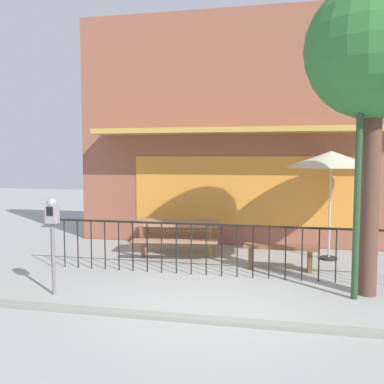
{
  "coord_description": "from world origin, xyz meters",
  "views": [
    {
      "loc": [
        0.94,
        -6.07,
        2.2
      ],
      "look_at": [
        -0.79,
        2.03,
        1.51
      ],
      "focal_mm": 40.2,
      "sensor_mm": 36.0,
      "label": 1
    }
  ],
  "objects_px": {
    "patio_bench": "(280,252)",
    "parking_meter_near": "(52,220)",
    "street_tree": "(375,53)",
    "street_lamp": "(360,127)",
    "picnic_table_left": "(177,229)",
    "patio_umbrella": "(331,160)"
  },
  "relations": [
    {
      "from": "patio_bench",
      "to": "parking_meter_near",
      "type": "bearing_deg",
      "value": -146.93
    },
    {
      "from": "patio_bench",
      "to": "street_tree",
      "type": "xyz_separation_m",
      "value": [
        1.37,
        -1.25,
        3.42
      ]
    },
    {
      "from": "patio_bench",
      "to": "street_tree",
      "type": "height_order",
      "value": "street_tree"
    },
    {
      "from": "street_lamp",
      "to": "parking_meter_near",
      "type": "bearing_deg",
      "value": -170.45
    },
    {
      "from": "parking_meter_near",
      "to": "street_lamp",
      "type": "height_order",
      "value": "street_lamp"
    },
    {
      "from": "parking_meter_near",
      "to": "patio_bench",
      "type": "bearing_deg",
      "value": 33.07
    },
    {
      "from": "street_lamp",
      "to": "patio_bench",
      "type": "bearing_deg",
      "value": 127.28
    },
    {
      "from": "picnic_table_left",
      "to": "patio_umbrella",
      "type": "height_order",
      "value": "patio_umbrella"
    },
    {
      "from": "picnic_table_left",
      "to": "patio_bench",
      "type": "relative_size",
      "value": 1.4
    },
    {
      "from": "parking_meter_near",
      "to": "street_tree",
      "type": "xyz_separation_m",
      "value": [
        4.88,
        1.04,
        2.57
      ]
    },
    {
      "from": "patio_umbrella",
      "to": "patio_bench",
      "type": "distance_m",
      "value": 2.31
    },
    {
      "from": "picnic_table_left",
      "to": "street_tree",
      "type": "bearing_deg",
      "value": -28.47
    },
    {
      "from": "patio_umbrella",
      "to": "parking_meter_near",
      "type": "height_order",
      "value": "patio_umbrella"
    },
    {
      "from": "patio_umbrella",
      "to": "street_tree",
      "type": "bearing_deg",
      "value": -81.29
    },
    {
      "from": "picnic_table_left",
      "to": "street_lamp",
      "type": "height_order",
      "value": "street_lamp"
    },
    {
      "from": "street_tree",
      "to": "street_lamp",
      "type": "relative_size",
      "value": 1.21
    },
    {
      "from": "picnic_table_left",
      "to": "parking_meter_near",
      "type": "relative_size",
      "value": 1.26
    },
    {
      "from": "picnic_table_left",
      "to": "street_tree",
      "type": "distance_m",
      "value": 5.17
    },
    {
      "from": "patio_umbrella",
      "to": "parking_meter_near",
      "type": "relative_size",
      "value": 1.49
    },
    {
      "from": "patio_umbrella",
      "to": "street_tree",
      "type": "height_order",
      "value": "street_tree"
    },
    {
      "from": "picnic_table_left",
      "to": "street_lamp",
      "type": "relative_size",
      "value": 0.48
    },
    {
      "from": "street_lamp",
      "to": "patio_umbrella",
      "type": "bearing_deg",
      "value": 92.83
    }
  ]
}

